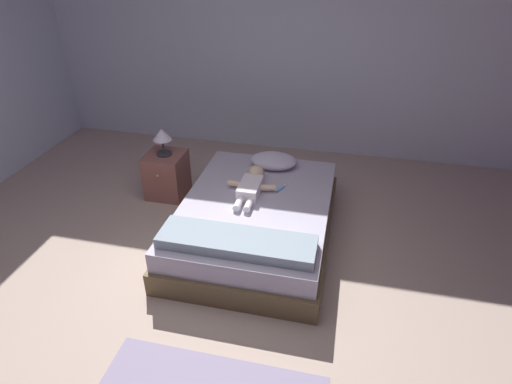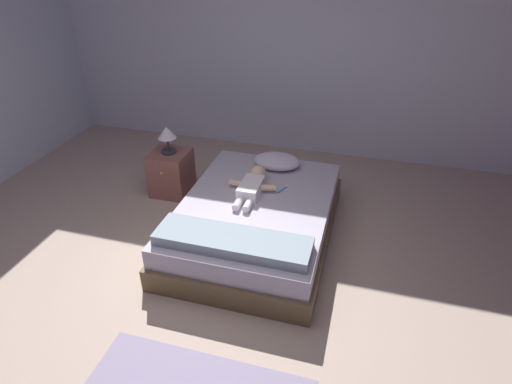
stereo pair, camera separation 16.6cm
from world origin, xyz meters
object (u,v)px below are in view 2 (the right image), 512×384
Objects in this scene: bed at (256,220)px; baby at (253,185)px; pillow at (277,161)px; lamp at (167,135)px; toothbrush at (283,189)px; nightstand at (171,173)px.

baby is (-0.08, 0.18, 0.26)m from bed.
pillow is at bearing 77.74° from baby.
lamp is at bearing 160.65° from baby.
pillow is 3.28× the size of toothbrush.
toothbrush is 1.36m from lamp.
baby is 0.29m from toothbrush.
baby is 1.34× the size of nightstand.
bed is 1.24m from nightstand.
bed is 0.33m from baby.
pillow is 1.65× the size of lamp.
baby is at bearing -19.35° from nightstand.
bed is 13.23× the size of toothbrush.
nightstand reaches higher than toothbrush.
pillow is 1.17m from lamp.
lamp reaches higher than baby.
nightstand is at bearing -90.00° from lamp.
bed is 4.04× the size of pillow.
pillow reaches higher than nightstand.
pillow is at bearing 7.73° from lamp.
bed is at bearing -25.86° from nightstand.
toothbrush is (0.16, -0.43, -0.06)m from pillow.
toothbrush is 1.34m from nightstand.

